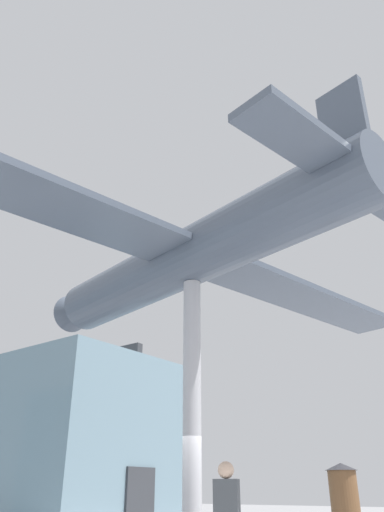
# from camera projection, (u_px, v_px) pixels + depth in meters

# --- Properties ---
(glass_pavilion_right) EXTENTS (8.65, 14.06, 8.08)m
(glass_pavilion_right) POSITION_uv_depth(u_px,v_px,m) (46.00, 441.00, 26.93)
(glass_pavilion_right) COLOR #7593A3
(glass_pavilion_right) RESTS_ON ground_plane
(support_pylon_central) EXTENTS (0.45, 0.45, 6.42)m
(support_pylon_central) POSITION_uv_depth(u_px,v_px,m) (192.00, 405.00, 12.08)
(support_pylon_central) COLOR #B7B7BC
(support_pylon_central) RESTS_ON ground_plane
(suspended_airplane) EXTENTS (19.84, 13.01, 3.28)m
(suspended_airplane) POSITION_uv_depth(u_px,v_px,m) (190.00, 257.00, 13.87)
(suspended_airplane) COLOR #4C5666
(suspended_airplane) RESTS_ON support_pylon_central
(visitor_person) EXTENTS (0.34, 0.45, 1.78)m
(visitor_person) POSITION_uv_depth(u_px,v_px,m) (227.00, 512.00, 7.88)
(visitor_person) COLOR #383842
(visitor_person) RESTS_ON ground_plane
(info_kiosk) EXTENTS (0.99, 0.99, 2.13)m
(info_kiosk) POSITION_uv_depth(u_px,v_px,m) (345.00, 499.00, 15.18)
(info_kiosk) COLOR brown
(info_kiosk) RESTS_ON ground_plane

